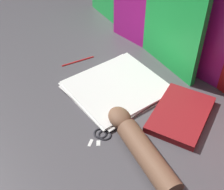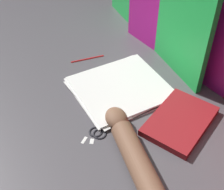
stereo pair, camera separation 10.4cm
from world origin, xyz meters
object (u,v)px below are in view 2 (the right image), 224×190
at_px(scissors, 104,125).
at_px(paper_stack, 121,88).
at_px(book_closed, 180,121).
at_px(hand_forearm, 132,150).

bearing_deg(scissors, paper_stack, 130.05).
relative_size(paper_stack, scissors, 1.96).
height_order(paper_stack, scissors, paper_stack).
height_order(paper_stack, book_closed, book_closed).
xyz_separation_m(paper_stack, hand_forearm, (0.27, -0.14, 0.03)).
bearing_deg(paper_stack, scissors, -49.95).
height_order(book_closed, scissors, book_closed).
distance_m(paper_stack, scissors, 0.19).
xyz_separation_m(paper_stack, scissors, (0.12, -0.14, -0.00)).
relative_size(book_closed, hand_forearm, 0.83).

